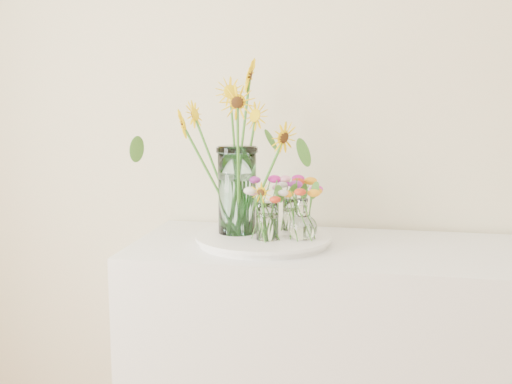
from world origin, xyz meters
TOP-DOWN VIEW (x-y plane):
  - counter at (-0.08, 1.93)m, footprint 1.40×0.60m
  - tray at (-0.33, 1.92)m, footprint 0.44×0.44m
  - mason_jar at (-0.43, 1.94)m, footprint 0.17×0.17m
  - sunflower_bouquet at (-0.43, 1.94)m, footprint 0.90×0.90m
  - small_vase_a at (-0.31, 1.86)m, footprint 0.10×0.10m
  - wildflower_posy_a at (-0.31, 1.86)m, footprint 0.21×0.21m
  - small_vase_b at (-0.20, 1.89)m, footprint 0.10×0.10m
  - wildflower_posy_b at (-0.20, 1.89)m, footprint 0.21×0.21m
  - small_vase_c at (-0.25, 2.02)m, footprint 0.07×0.07m
  - wildflower_posy_c at (-0.25, 2.02)m, footprint 0.18×0.18m

SIDE VIEW (x-z plane):
  - counter at x=-0.08m, z-range 0.00..0.90m
  - tray at x=-0.33m, z-range 0.90..0.92m
  - small_vase_c at x=-0.25m, z-range 0.93..1.04m
  - small_vase_a at x=-0.31m, z-range 0.93..1.05m
  - small_vase_b at x=-0.20m, z-range 0.93..1.07m
  - wildflower_posy_c at x=-0.25m, z-range 0.93..1.13m
  - wildflower_posy_a at x=-0.31m, z-range 0.93..1.14m
  - wildflower_posy_b at x=-0.20m, z-range 0.93..1.16m
  - mason_jar at x=-0.43m, z-range 0.93..1.23m
  - sunflower_bouquet at x=-0.43m, z-range 0.93..1.52m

